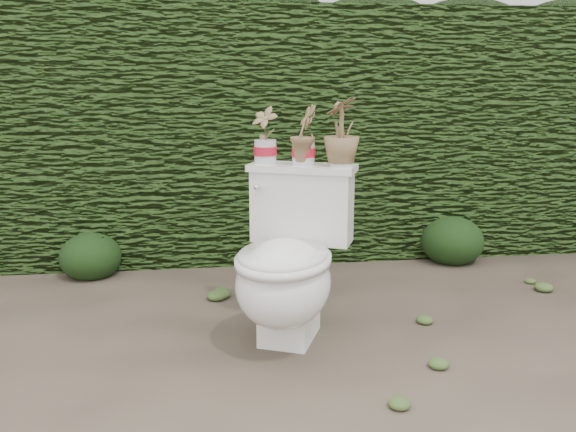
{
  "coord_description": "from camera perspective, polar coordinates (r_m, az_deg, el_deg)",
  "views": [
    {
      "loc": [
        -0.39,
        -2.6,
        1.18
      ],
      "look_at": [
        -0.05,
        0.11,
        0.55
      ],
      "focal_mm": 38.0,
      "sensor_mm": 36.0,
      "label": 1
    }
  ],
  "objects": [
    {
      "name": "potted_plant_left",
      "position": [
        2.89,
        -2.15,
        7.45
      ],
      "size": [
        0.16,
        0.16,
        0.25
      ],
      "primitive_type": "imported",
      "rotation": [
        0.0,
        0.0,
        5.53
      ],
      "color": "#277E34",
      "rests_on": "toilet"
    },
    {
      "name": "potted_plant_right",
      "position": [
        2.8,
        5.05,
        7.7
      ],
      "size": [
        0.23,
        0.23,
        0.3
      ],
      "primitive_type": "imported",
      "rotation": [
        0.0,
        0.0,
        4.02
      ],
      "color": "#277E34",
      "rests_on": "toilet"
    },
    {
      "name": "hedge",
      "position": [
        4.23,
        -1.96,
        7.83
      ],
      "size": [
        8.0,
        1.0,
        1.6
      ],
      "primitive_type": "cube",
      "color": "#31501A",
      "rests_on": "ground"
    },
    {
      "name": "ground",
      "position": [
        2.88,
        1.22,
        -11.21
      ],
      "size": [
        60.0,
        60.0,
        0.0
      ],
      "primitive_type": "plane",
      "color": "brown",
      "rests_on": "ground"
    },
    {
      "name": "toilet",
      "position": [
        2.72,
        0.04,
        -4.65
      ],
      "size": [
        0.68,
        0.8,
        0.78
      ],
      "rotation": [
        0.0,
        0.0,
        -0.4
      ],
      "color": "silver",
      "rests_on": "ground"
    },
    {
      "name": "potted_plant_center",
      "position": [
        2.84,
        1.47,
        7.45
      ],
      "size": [
        0.16,
        0.18,
        0.26
      ],
      "primitive_type": "imported",
      "rotation": [
        0.0,
        0.0,
        1.16
      ],
      "color": "#277E34",
      "rests_on": "toilet"
    },
    {
      "name": "liriope_clump_3",
      "position": [
        4.09,
        15.12,
        -1.88
      ],
      "size": [
        0.4,
        0.4,
        0.32
      ],
      "primitive_type": "ellipsoid",
      "color": "#1C3512",
      "rests_on": "ground"
    },
    {
      "name": "house_wall",
      "position": [
        8.69,
        -0.76,
        18.41
      ],
      "size": [
        8.0,
        3.5,
        4.0
      ],
      "primitive_type": "cube",
      "color": "silver",
      "rests_on": "ground"
    },
    {
      "name": "liriope_clump_2",
      "position": [
        3.84,
        -0.03,
        -2.58
      ],
      "size": [
        0.38,
        0.38,
        0.3
      ],
      "primitive_type": "ellipsoid",
      "color": "#1C3512",
      "rests_on": "ground"
    },
    {
      "name": "liriope_clump_1",
      "position": [
        3.86,
        -18.03,
        -3.23
      ],
      "size": [
        0.36,
        0.36,
        0.29
      ],
      "primitive_type": "ellipsoid",
      "color": "#1C3512",
      "rests_on": "ground"
    }
  ]
}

